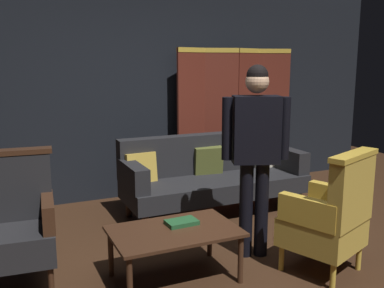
{
  "coord_description": "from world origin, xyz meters",
  "views": [
    {
      "loc": [
        -1.69,
        -2.92,
        1.73
      ],
      "look_at": [
        0.0,
        0.8,
        0.95
      ],
      "focal_mm": 40.8,
      "sensor_mm": 36.0,
      "label": 1
    }
  ],
  "objects_px": {
    "standing_figure": "(255,144)",
    "book_green_cloth": "(182,222)",
    "armchair_wing_left": "(16,222)",
    "coffee_table": "(174,235)",
    "armchair_gilt_accent": "(330,216)",
    "velvet_couch": "(212,173)",
    "folding_screen": "(234,116)"
  },
  "relations": [
    {
      "from": "standing_figure",
      "to": "folding_screen",
      "type": "bearing_deg",
      "value": 64.89
    },
    {
      "from": "coffee_table",
      "to": "standing_figure",
      "type": "bearing_deg",
      "value": 8.68
    },
    {
      "from": "armchair_wing_left",
      "to": "book_green_cloth",
      "type": "xyz_separation_m",
      "value": [
        1.23,
        -0.41,
        -0.05
      ]
    },
    {
      "from": "velvet_couch",
      "to": "armchair_wing_left",
      "type": "relative_size",
      "value": 2.04
    },
    {
      "from": "armchair_wing_left",
      "to": "folding_screen",
      "type": "bearing_deg",
      "value": 29.79
    },
    {
      "from": "velvet_couch",
      "to": "book_green_cloth",
      "type": "relative_size",
      "value": 8.37
    },
    {
      "from": "armchair_gilt_accent",
      "to": "armchair_wing_left",
      "type": "bearing_deg",
      "value": 158.75
    },
    {
      "from": "coffee_table",
      "to": "book_green_cloth",
      "type": "distance_m",
      "value": 0.14
    },
    {
      "from": "coffee_table",
      "to": "book_green_cloth",
      "type": "relative_size",
      "value": 3.95
    },
    {
      "from": "armchair_wing_left",
      "to": "standing_figure",
      "type": "distance_m",
      "value": 2.05
    },
    {
      "from": "velvet_couch",
      "to": "coffee_table",
      "type": "distance_m",
      "value": 1.7
    },
    {
      "from": "armchair_gilt_accent",
      "to": "standing_figure",
      "type": "bearing_deg",
      "value": 125.16
    },
    {
      "from": "velvet_couch",
      "to": "standing_figure",
      "type": "distance_m",
      "value": 1.38
    },
    {
      "from": "armchair_gilt_accent",
      "to": "book_green_cloth",
      "type": "xyz_separation_m",
      "value": [
        -1.1,
        0.5,
        -0.05
      ]
    },
    {
      "from": "standing_figure",
      "to": "book_green_cloth",
      "type": "height_order",
      "value": "standing_figure"
    },
    {
      "from": "armchair_wing_left",
      "to": "armchair_gilt_accent",
      "type": "bearing_deg",
      "value": -21.25
    },
    {
      "from": "book_green_cloth",
      "to": "armchair_gilt_accent",
      "type": "bearing_deg",
      "value": -24.44
    },
    {
      "from": "velvet_couch",
      "to": "book_green_cloth",
      "type": "height_order",
      "value": "velvet_couch"
    },
    {
      "from": "folding_screen",
      "to": "coffee_table",
      "type": "bearing_deg",
      "value": -129.38
    },
    {
      "from": "folding_screen",
      "to": "velvet_couch",
      "type": "bearing_deg",
      "value": -133.17
    },
    {
      "from": "standing_figure",
      "to": "book_green_cloth",
      "type": "relative_size",
      "value": 6.72
    },
    {
      "from": "velvet_couch",
      "to": "armchair_gilt_accent",
      "type": "relative_size",
      "value": 2.04
    },
    {
      "from": "folding_screen",
      "to": "book_green_cloth",
      "type": "distance_m",
      "value": 2.71
    },
    {
      "from": "standing_figure",
      "to": "book_green_cloth",
      "type": "xyz_separation_m",
      "value": [
        -0.72,
        -0.04,
        -0.59
      ]
    },
    {
      "from": "velvet_couch",
      "to": "armchair_wing_left",
      "type": "bearing_deg",
      "value": -158.01
    },
    {
      "from": "velvet_couch",
      "to": "armchair_gilt_accent",
      "type": "distance_m",
      "value": 1.79
    },
    {
      "from": "folding_screen",
      "to": "standing_figure",
      "type": "xyz_separation_m",
      "value": [
        -0.95,
        -2.02,
        0.04
      ]
    },
    {
      "from": "armchair_gilt_accent",
      "to": "armchair_wing_left",
      "type": "relative_size",
      "value": 1.0
    },
    {
      "from": "standing_figure",
      "to": "book_green_cloth",
      "type": "bearing_deg",
      "value": -176.47
    },
    {
      "from": "folding_screen",
      "to": "book_green_cloth",
      "type": "relative_size",
      "value": 7.5
    },
    {
      "from": "coffee_table",
      "to": "armchair_gilt_accent",
      "type": "relative_size",
      "value": 0.96
    },
    {
      "from": "book_green_cloth",
      "to": "armchair_wing_left",
      "type": "bearing_deg",
      "value": 161.71
    }
  ]
}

